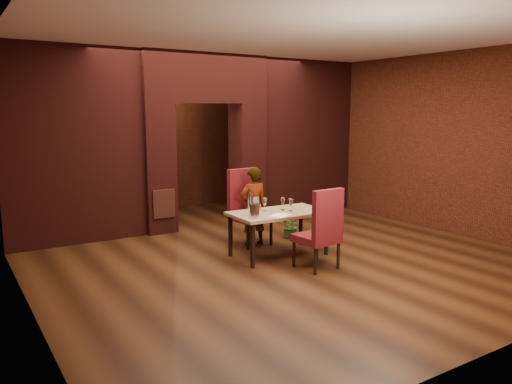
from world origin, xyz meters
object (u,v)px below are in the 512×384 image
Objects in this scene: person_seated at (253,207)px; wine_glass_a at (265,205)px; chair_near at (316,228)px; wine_glass_b at (283,204)px; dining_table at (279,233)px; water_bottle at (251,201)px; potted_plant at (290,225)px; chair_far at (251,207)px; wine_bucket at (255,211)px; wine_glass_c at (291,205)px.

wine_glass_a is at bearing 79.75° from person_seated.
chair_near is at bearing 98.20° from person_seated.
dining_table is at bearing -152.26° from wine_glass_b.
chair_near is at bearing -64.17° from water_bottle.
person_seated is 6.54× the size of wine_glass_a.
potted_plant is at bearing -170.76° from person_seated.
wine_bucket is at bearing -123.24° from chair_far.
wine_glass_c is at bearing -23.94° from water_bottle.
chair_far is 6.67× the size of wine_glass_c.
wine_glass_c is at bearing 107.40° from person_seated.
chair_near is 1.75m from potted_plant.
chair_near reaches higher than potted_plant.
chair_near is 2.66× the size of potted_plant.
wine_glass_c is (0.17, -0.78, 0.13)m from person_seated.
chair_far is 3.67× the size of water_bottle.
person_seated is (-0.09, 1.50, 0.07)m from chair_near.
dining_table is at bearing -25.06° from water_bottle.
wine_glass_c is (0.06, -0.13, -0.00)m from wine_glass_b.
dining_table is at bearing -93.77° from chair_far.
wine_glass_a reaches higher than potted_plant.
wine_glass_b is at bearing 104.63° from person_seated.
potted_plant is (1.31, 0.94, -0.56)m from wine_bucket.
water_bottle is at bearing 171.93° from wine_glass_a.
wine_glass_a is at bearing -79.61° from chair_near.
potted_plant is at bearing -4.35° from chair_far.
wine_bucket is at bearing -139.46° from wine_glass_a.
person_seated is at bearing -90.81° from chair_near.
potted_plant is (0.78, 0.77, -0.12)m from dining_table.
water_bottle reaches higher than dining_table.
person_seated reaches higher than wine_glass_b.
dining_table is 7.42× the size of wine_glass_a.
chair_far is 0.06m from person_seated.
dining_table is 0.48m from wine_glass_a.
potted_plant is (0.94, 0.63, -0.56)m from wine_glass_a.
water_bottle reaches higher than wine_glass_a.
person_seated is at bearing 74.80° from wine_glass_a.
dining_table is 0.70m from wine_bucket.
chair_far reaches higher than chair_near.
wine_bucket is 0.47× the size of potted_plant.
wine_glass_b is at bearing 115.87° from wine_glass_c.
wine_glass_c is 0.70m from wine_bucket.
wine_glass_a reaches higher than dining_table.
wine_glass_a is at bearing 146.86° from wine_glass_c.
wine_glass_a reaches higher than wine_glass_c.
wine_glass_a is (-0.15, -0.57, 0.14)m from person_seated.
water_bottle reaches higher than wine_glass_b.
water_bottle is (-0.23, 0.03, 0.07)m from wine_glass_a.
chair_near is at bearing -82.03° from dining_table.
water_bottle is (-0.47, 0.96, 0.27)m from chair_near.
wine_glass_a is 0.98× the size of wine_bucket.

